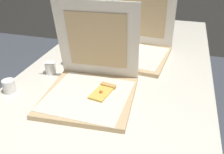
{
  "coord_description": "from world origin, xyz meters",
  "views": [
    {
      "loc": [
        0.3,
        -0.53,
        1.36
      ],
      "look_at": [
        0.02,
        0.43,
        0.79
      ],
      "focal_mm": 39.35,
      "sensor_mm": 36.0,
      "label": 1
    }
  ],
  "objects_px": {
    "table": "(117,79)",
    "cup_white_far": "(97,38)",
    "cup_white_mid": "(68,59)",
    "pizza_box_middle": "(136,46)",
    "pizza_box_front": "(91,84)",
    "cup_white_near_left": "(9,86)",
    "cup_white_near_center": "(50,68)"
  },
  "relations": [
    {
      "from": "cup_white_mid",
      "to": "pizza_box_middle",
      "type": "bearing_deg",
      "value": 33.33
    },
    {
      "from": "table",
      "to": "cup_white_near_left",
      "type": "bearing_deg",
      "value": -142.54
    },
    {
      "from": "table",
      "to": "cup_white_far",
      "type": "distance_m",
      "value": 0.46
    },
    {
      "from": "table",
      "to": "cup_white_mid",
      "type": "relative_size",
      "value": 34.99
    },
    {
      "from": "cup_white_near_center",
      "to": "cup_white_far",
      "type": "height_order",
      "value": "same"
    },
    {
      "from": "cup_white_near_left",
      "to": "cup_white_mid",
      "type": "height_order",
      "value": "same"
    },
    {
      "from": "table",
      "to": "cup_white_far",
      "type": "xyz_separation_m",
      "value": [
        -0.25,
        0.38,
        0.07
      ]
    },
    {
      "from": "cup_white_far",
      "to": "cup_white_near_center",
      "type": "bearing_deg",
      "value": -100.3
    },
    {
      "from": "pizza_box_front",
      "to": "cup_white_near_center",
      "type": "xyz_separation_m",
      "value": [
        -0.28,
        0.13,
        -0.03
      ]
    },
    {
      "from": "pizza_box_middle",
      "to": "cup_white_far",
      "type": "relative_size",
      "value": 6.91
    },
    {
      "from": "cup_white_far",
      "to": "table",
      "type": "bearing_deg",
      "value": -56.79
    },
    {
      "from": "table",
      "to": "cup_white_mid",
      "type": "xyz_separation_m",
      "value": [
        -0.29,
        0.02,
        0.07
      ]
    },
    {
      "from": "pizza_box_front",
      "to": "pizza_box_middle",
      "type": "distance_m",
      "value": 0.5
    },
    {
      "from": "pizza_box_front",
      "to": "cup_white_near_left",
      "type": "xyz_separation_m",
      "value": [
        -0.37,
        -0.09,
        -0.03
      ]
    },
    {
      "from": "table",
      "to": "pizza_box_middle",
      "type": "bearing_deg",
      "value": 78.08
    },
    {
      "from": "cup_white_far",
      "to": "cup_white_mid",
      "type": "relative_size",
      "value": 1.0
    },
    {
      "from": "pizza_box_front",
      "to": "cup_white_mid",
      "type": "relative_size",
      "value": 6.8
    },
    {
      "from": "cup_white_mid",
      "to": "table",
      "type": "bearing_deg",
      "value": -3.11
    },
    {
      "from": "pizza_box_middle",
      "to": "cup_white_mid",
      "type": "distance_m",
      "value": 0.41
    },
    {
      "from": "cup_white_far",
      "to": "cup_white_mid",
      "type": "xyz_separation_m",
      "value": [
        -0.05,
        -0.36,
        0.0
      ]
    },
    {
      "from": "cup_white_far",
      "to": "pizza_box_middle",
      "type": "bearing_deg",
      "value": -24.36
    },
    {
      "from": "cup_white_mid",
      "to": "cup_white_near_left",
      "type": "bearing_deg",
      "value": -111.58
    },
    {
      "from": "pizza_box_front",
      "to": "cup_white_mid",
      "type": "distance_m",
      "value": 0.35
    },
    {
      "from": "pizza_box_middle",
      "to": "table",
      "type": "bearing_deg",
      "value": -96.68
    },
    {
      "from": "cup_white_near_left",
      "to": "cup_white_mid",
      "type": "xyz_separation_m",
      "value": [
        0.14,
        0.34,
        0.0
      ]
    },
    {
      "from": "pizza_box_front",
      "to": "cup_white_near_left",
      "type": "bearing_deg",
      "value": -171.27
    },
    {
      "from": "pizza_box_front",
      "to": "cup_white_far",
      "type": "xyz_separation_m",
      "value": [
        -0.19,
        0.62,
        -0.03
      ]
    },
    {
      "from": "pizza_box_middle",
      "to": "cup_white_mid",
      "type": "xyz_separation_m",
      "value": [
        -0.34,
        -0.23,
        -0.03
      ]
    },
    {
      "from": "cup_white_mid",
      "to": "cup_white_near_center",
      "type": "bearing_deg",
      "value": -108.62
    },
    {
      "from": "cup_white_near_center",
      "to": "cup_white_near_left",
      "type": "height_order",
      "value": "same"
    },
    {
      "from": "cup_white_near_center",
      "to": "cup_white_mid",
      "type": "bearing_deg",
      "value": 71.38
    },
    {
      "from": "pizza_box_front",
      "to": "pizza_box_middle",
      "type": "xyz_separation_m",
      "value": [
        0.1,
        0.48,
        0.0
      ]
    }
  ]
}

